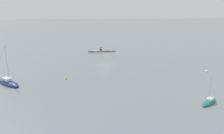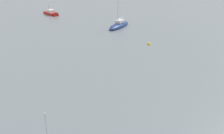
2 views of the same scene
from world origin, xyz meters
name	(u,v)px [view 1 (image 1 of 2)]	position (x,y,z in m)	size (l,w,h in m)	color
ground_plane	(105,65)	(0.00, 0.00, 0.00)	(500.00, 500.00, 0.00)	slate
seawall_pier	(102,51)	(0.00, -21.54, 0.29)	(11.74, 1.89, 0.59)	gray
person_seated_blue_left	(101,50)	(0.11, -21.51, 0.84)	(0.43, 0.63, 0.73)	#1E2333
person_seated_dark_right	(100,50)	(0.67, -21.39, 0.84)	(0.43, 0.63, 0.73)	#1E2333
umbrella_open_black	(101,48)	(0.40, -21.57, 1.71)	(1.38, 1.38, 1.30)	black
sailboat_teal_near	(209,102)	(-19.46, 31.30, 0.27)	(5.33, 4.49, 6.92)	#197266
sailboat_navy_mid	(8,83)	(26.03, 15.76, 0.42)	(8.03, 7.53, 10.68)	navy
mooring_buoy_near	(66,79)	(11.75, 13.03, 0.12)	(0.66, 0.66, 0.66)	yellow
mooring_buoy_mid	(207,71)	(-30.54, 10.71, 0.12)	(0.66, 0.66, 0.66)	white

